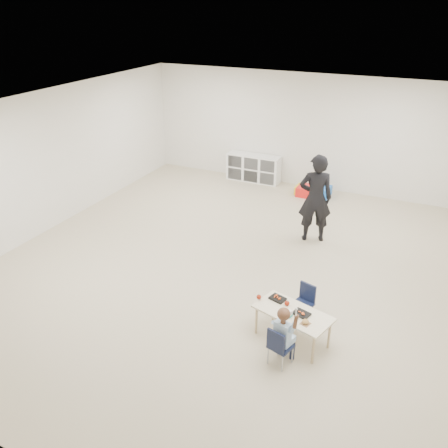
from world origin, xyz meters
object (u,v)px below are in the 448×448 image
at_px(child, 281,335).
at_px(chair_near, 281,346).
at_px(table, 292,326).
at_px(adult, 315,198).
at_px(cubby_shelf, 253,168).

bearing_deg(child, chair_near, 0.00).
distance_m(table, child, 0.55).
height_order(chair_near, adult, adult).
relative_size(table, cubby_shelf, 0.84).
bearing_deg(chair_near, table, 107.14).
height_order(chair_near, cubby_shelf, cubby_shelf).
relative_size(cubby_shelf, adult, 0.79).
bearing_deg(table, adult, 116.90).
bearing_deg(cubby_shelf, child, -65.24).
bearing_deg(table, cubby_shelf, 133.19).
bearing_deg(cubby_shelf, chair_near, -65.24).
relative_size(chair_near, adult, 0.33).
height_order(table, cubby_shelf, cubby_shelf).
xyz_separation_m(table, child, (0.01, -0.51, 0.21)).
bearing_deg(adult, chair_near, 77.26).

